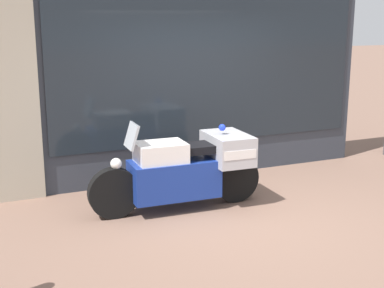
{
  "coord_description": "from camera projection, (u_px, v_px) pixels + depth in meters",
  "views": [
    {
      "loc": [
        -3.11,
        -5.42,
        2.42
      ],
      "look_at": [
        -0.28,
        1.11,
        0.71
      ],
      "focal_mm": 50.0,
      "sensor_mm": 36.0,
      "label": 1
    }
  ],
  "objects": [
    {
      "name": "window_display",
      "position": [
        202.0,
        142.0,
        8.42
      ],
      "size": [
        4.67,
        0.3,
        2.02
      ],
      "color": "slate",
      "rests_on": "ground"
    },
    {
      "name": "ground_plane",
      "position": [
        248.0,
        217.0,
        6.61
      ],
      "size": [
        60.0,
        60.0,
        0.0
      ],
      "primitive_type": "plane",
      "color": "#7A5B4C"
    },
    {
      "name": "shop_building",
      "position": [
        162.0,
        66.0,
        7.85
      ],
      "size": [
        5.88,
        0.55,
        3.38
      ],
      "color": "#333842",
      "rests_on": "ground"
    },
    {
      "name": "paramedic_motorcycle",
      "position": [
        188.0,
        167.0,
        6.8
      ],
      "size": [
        2.28,
        0.78,
        1.16
      ],
      "rotation": [
        0.0,
        0.0,
        3.1
      ],
      "color": "black",
      "rests_on": "ground"
    }
  ]
}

